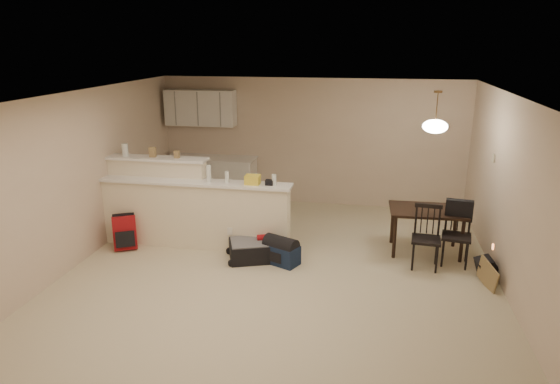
% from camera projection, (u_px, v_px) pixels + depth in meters
% --- Properties ---
extents(room, '(7.00, 7.02, 2.50)m').
position_uv_depth(room, '(278.00, 193.00, 6.58)').
color(room, beige).
rests_on(room, ground).
extents(breakfast_bar, '(3.08, 0.58, 1.39)m').
position_uv_depth(breakfast_bar, '(182.00, 208.00, 7.99)').
color(breakfast_bar, beige).
rests_on(breakfast_bar, ground).
extents(upper_cabinets, '(1.40, 0.34, 0.70)m').
position_uv_depth(upper_cabinets, '(201.00, 108.00, 9.90)').
color(upper_cabinets, white).
rests_on(upper_cabinets, room).
extents(kitchen_counter, '(1.80, 0.60, 0.90)m').
position_uv_depth(kitchen_counter, '(211.00, 180.00, 10.16)').
color(kitchen_counter, white).
rests_on(kitchen_counter, ground).
extents(thermostat, '(0.02, 0.12, 0.12)m').
position_uv_depth(thermostat, '(494.00, 158.00, 7.43)').
color(thermostat, beige).
rests_on(thermostat, room).
extents(jar, '(0.10, 0.10, 0.20)m').
position_uv_depth(jar, '(125.00, 150.00, 8.04)').
color(jar, silver).
rests_on(jar, breakfast_bar).
extents(cereal_box, '(0.10, 0.07, 0.16)m').
position_uv_depth(cereal_box, '(153.00, 152.00, 7.96)').
color(cereal_box, olive).
rests_on(cereal_box, breakfast_bar).
extents(small_box, '(0.08, 0.06, 0.12)m').
position_uv_depth(small_box, '(177.00, 154.00, 7.90)').
color(small_box, olive).
rests_on(small_box, breakfast_bar).
extents(bottle_a, '(0.07, 0.07, 0.26)m').
position_uv_depth(bottle_a, '(209.00, 174.00, 7.65)').
color(bottle_a, silver).
rests_on(bottle_a, breakfast_bar).
extents(bottle_b, '(0.06, 0.06, 0.18)m').
position_uv_depth(bottle_b, '(227.00, 177.00, 7.61)').
color(bottle_b, silver).
rests_on(bottle_b, breakfast_bar).
extents(bag_lump, '(0.22, 0.18, 0.14)m').
position_uv_depth(bag_lump, '(253.00, 180.00, 7.55)').
color(bag_lump, olive).
rests_on(bag_lump, breakfast_bar).
extents(pouch, '(0.12, 0.10, 0.08)m').
position_uv_depth(pouch, '(269.00, 182.00, 7.51)').
color(pouch, olive).
rests_on(pouch, breakfast_bar).
extents(extra_item_x, '(0.07, 0.07, 0.17)m').
position_uv_depth(extra_item_x, '(274.00, 180.00, 7.48)').
color(extra_item_x, silver).
rests_on(extra_item_x, breakfast_bar).
extents(dining_table, '(1.15, 0.78, 0.70)m').
position_uv_depth(dining_table, '(427.00, 214.00, 7.65)').
color(dining_table, black).
rests_on(dining_table, ground).
extents(pendant_lamp, '(0.36, 0.36, 0.62)m').
position_uv_depth(pendant_lamp, '(435.00, 126.00, 7.26)').
color(pendant_lamp, brown).
rests_on(pendant_lamp, room).
extents(dining_chair_near, '(0.44, 0.42, 0.92)m').
position_uv_depth(dining_chair_near, '(426.00, 238.00, 7.16)').
color(dining_chair_near, black).
rests_on(dining_chair_near, ground).
extents(dining_chair_far, '(0.46, 0.45, 0.93)m').
position_uv_depth(dining_chair_far, '(457.00, 235.00, 7.26)').
color(dining_chair_far, black).
rests_on(dining_chair_far, ground).
extents(suitcase, '(0.95, 0.78, 0.28)m').
position_uv_depth(suitcase, '(257.00, 250.00, 7.55)').
color(suitcase, black).
rests_on(suitcase, ground).
extents(red_backpack, '(0.42, 0.36, 0.53)m').
position_uv_depth(red_backpack, '(125.00, 233.00, 7.89)').
color(red_backpack, maroon).
rests_on(red_backpack, ground).
extents(navy_duffel, '(0.60, 0.49, 0.29)m').
position_uv_depth(navy_duffel, '(281.00, 254.00, 7.39)').
color(navy_duffel, '#13213D').
rests_on(navy_duffel, ground).
extents(black_daypack, '(0.24, 0.32, 0.26)m').
position_uv_depth(black_daypack, '(486.00, 268.00, 6.97)').
color(black_daypack, black).
rests_on(black_daypack, ground).
extents(cardboard_sheet, '(0.16, 0.44, 0.35)m').
position_uv_depth(cardboard_sheet, '(488.00, 275.00, 6.66)').
color(cardboard_sheet, olive).
rests_on(cardboard_sheet, ground).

